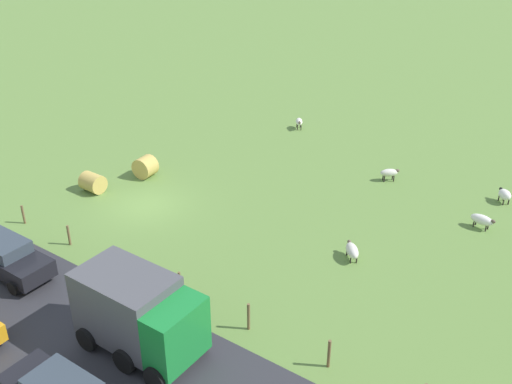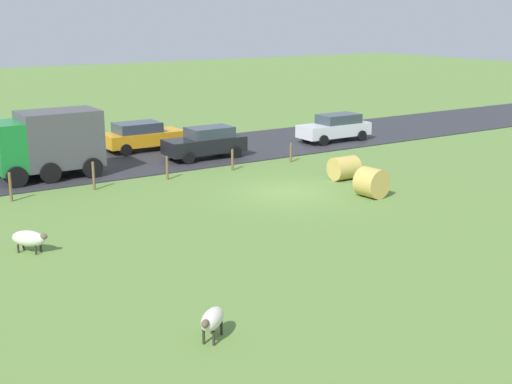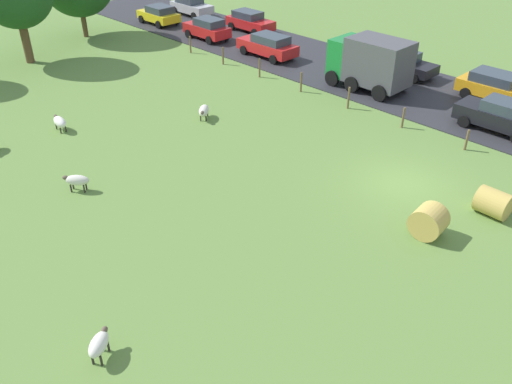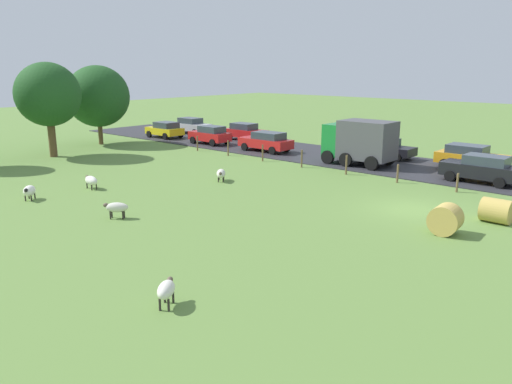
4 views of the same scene
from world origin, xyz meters
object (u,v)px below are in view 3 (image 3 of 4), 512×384
car_2 (268,45)px  car_5 (250,21)px  car_7 (501,115)px  hay_bale_1 (429,221)px  sheep_1 (77,180)px  car_3 (402,62)px  sheep_3 (60,122)px  car_0 (191,6)px  sheep_0 (99,344)px  car_1 (497,87)px  sheep_2 (204,111)px  hay_bale_0 (493,203)px  car_6 (207,28)px  truck_0 (371,62)px  car_8 (159,14)px

car_2 → car_5: size_ratio=1.09×
car_5 → car_7: size_ratio=0.96×
hay_bale_1 → sheep_1: bearing=122.8°
car_3 → sheep_3: bearing=158.6°
hay_bale_1 → car_0: size_ratio=0.30×
car_5 → car_7: (-3.84, -22.78, 0.04)m
sheep_0 → car_1: (26.69, 0.61, 0.36)m
sheep_1 → car_1: (22.60, -8.14, 0.37)m
car_7 → sheep_2: bearing=129.4°
sheep_1 → hay_bale_0: hay_bale_0 is taller
car_1 → sheep_3: bearing=144.8°
sheep_0 → sheep_2: 16.71m
sheep_3 → car_6: bearing=24.0°
hay_bale_0 → car_6: 27.76m
sheep_0 → car_2: size_ratio=0.23×
sheep_0 → car_6: (22.69, 22.10, 0.36)m
sheep_1 → sheep_3: bearing=68.9°
sheep_1 → car_6: car_6 is taller
sheep_1 → truck_0: truck_0 is taller
truck_0 → car_8: size_ratio=1.26×
sheep_0 → car_6: car_6 is taller
truck_0 → car_7: (-0.12, -8.37, -0.84)m
hay_bale_1 → car_2: (10.96, 19.19, 0.26)m
car_3 → truck_0: bearing=-179.7°
car_7 → car_8: 29.85m
car_0 → car_6: size_ratio=1.06×
sheep_1 → car_0: size_ratio=0.26×
car_3 → car_2: bearing=113.0°
sheep_0 → car_0: car_0 is taller
hay_bale_0 → truck_0: size_ratio=0.26×
hay_bale_0 → car_2: size_ratio=0.28×
sheep_1 → car_6: size_ratio=0.28×
car_0 → car_3: bearing=-89.7°
car_7 → car_8: size_ratio=1.14×
hay_bale_1 → car_5: 28.88m
sheep_3 → car_8: size_ratio=0.34×
hay_bale_0 → sheep_0: bearing=163.0°
hay_bale_0 → car_6: bearing=74.1°
sheep_2 → car_7: car_7 is taller
sheep_1 → sheep_2: bearing=12.8°
sheep_0 → truck_0: truck_0 is taller
sheep_0 → car_1: bearing=1.3°
hay_bale_1 → truck_0: (10.92, 10.49, 1.13)m
sheep_3 → car_3: size_ratio=0.30×
car_0 → car_3: size_ratio=0.95×
car_1 → car_6: car_6 is taller
hay_bale_0 → hay_bale_1: (-3.12, 1.10, 0.08)m
hay_bale_1 → car_7: car_7 is taller
truck_0 → car_3: (3.72, 0.02, -0.92)m
sheep_1 → hay_bale_0: 17.30m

